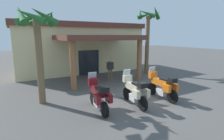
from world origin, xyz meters
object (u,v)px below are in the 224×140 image
object	(u,v)px
pedestrian	(110,68)
palm_tree_near_portico	(148,27)
motorcycle_cream	(135,91)
motorcycle_orange	(162,86)
motel_building	(79,47)
motorcycle_maroon	(98,96)
palm_tree_roadside	(38,31)

from	to	relation	value
pedestrian	palm_tree_near_portico	xyz separation A→B (m)	(4.08, 0.58, 3.13)
motorcycle_cream	motorcycle_orange	size ratio (longest dim) A/B	1.00
palm_tree_near_portico	motorcycle_cream	bearing A→B (deg)	-134.82
motorcycle_cream	motel_building	bearing A→B (deg)	2.91
motorcycle_maroon	motorcycle_orange	bearing A→B (deg)	-87.96
pedestrian	palm_tree_roadside	size ratio (longest dim) A/B	0.34
palm_tree_roadside	motorcycle_cream	bearing A→B (deg)	-32.66
pedestrian	palm_tree_near_portico	size ratio (longest dim) A/B	0.28
motorcycle_cream	motorcycle_orange	distance (m)	1.80
motel_building	palm_tree_roadside	distance (m)	9.09
motorcycle_orange	palm_tree_roadside	world-z (taller)	palm_tree_roadside
motorcycle_orange	palm_tree_roadside	xyz separation A→B (m)	(-5.63, 2.47, 2.82)
motorcycle_maroon	motel_building	bearing A→B (deg)	-8.53
motorcycle_cream	pedestrian	xyz separation A→B (m)	(1.44, 4.97, 0.23)
motorcycle_maroon	motorcycle_orange	xyz separation A→B (m)	(3.60, -0.28, 0.00)
pedestrian	palm_tree_near_portico	bearing A→B (deg)	128.73
motorcycle_orange	pedestrian	size ratio (longest dim) A/B	1.37
palm_tree_roadside	motorcycle_orange	bearing A→B (deg)	-23.68
motorcycle_cream	palm_tree_near_portico	world-z (taller)	palm_tree_near_portico
motorcycle_maroon	motorcycle_cream	size ratio (longest dim) A/B	1.00
motel_building	palm_tree_near_portico	size ratio (longest dim) A/B	2.06
motel_building	motorcycle_cream	bearing A→B (deg)	-94.20
motel_building	motorcycle_cream	distance (m)	10.30
motorcycle_cream	palm_tree_roadside	size ratio (longest dim) A/B	0.46
motorcycle_maroon	palm_tree_near_portico	distance (m)	9.63
palm_tree_near_portico	motel_building	bearing A→B (deg)	135.43
motorcycle_orange	palm_tree_roadside	bearing A→B (deg)	68.90
motel_building	pedestrian	xyz separation A→B (m)	(0.58, -5.17, -1.35)
motorcycle_maroon	palm_tree_roadside	world-z (taller)	palm_tree_roadside
motorcycle_cream	palm_tree_near_portico	size ratio (longest dim) A/B	0.38
motel_building	motorcycle_orange	xyz separation A→B (m)	(0.94, -10.16, -1.58)
palm_tree_near_portico	palm_tree_roadside	xyz separation A→B (m)	(-9.35, -3.09, -0.54)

